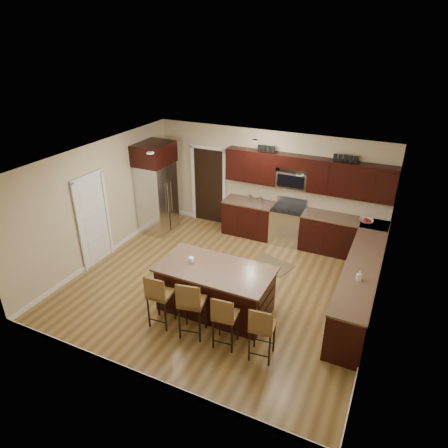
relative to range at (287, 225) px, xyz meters
The scene contains 24 objects.
floor 2.59m from the range, 105.51° to the right, with size 6.00×6.00×0.00m, color olive.
ceiling 3.38m from the range, 105.51° to the right, with size 6.00×6.00×0.00m, color silver.
wall_back 1.15m from the range, 156.28° to the left, with size 6.00×6.00×0.00m, color #C4B68E.
wall_left 4.51m from the range, 146.33° to the right, with size 5.50×5.50×0.00m, color #C4B68E.
wall_right 3.49m from the range, 46.57° to the right, with size 5.50×5.50×0.00m, color #C4B68E.
base_cabinets 1.58m from the range, 39.46° to the right, with size 4.02×3.96×0.92m.
upper_cabinets 1.42m from the range, 20.23° to the left, with size 4.00×0.33×0.80m.
range is the anchor object (origin of this frame).
microwave 1.16m from the range, 90.00° to the left, with size 0.76×0.31×0.40m, color silver.
doorway 2.41m from the range, behind, with size 0.85×0.03×2.06m, color black.
pantry_door 4.61m from the range, 143.07° to the right, with size 0.03×0.80×2.04m, color white.
letter_decor 1.84m from the range, 31.31° to the left, with size 2.20×0.03×0.15m, color black, non-canonical shape.
island 3.21m from the range, 97.44° to the right, with size 2.14×1.13×0.92m.
stool_left 4.18m from the range, 105.38° to the right, with size 0.42×0.42×1.07m.
stool_mid 4.06m from the range, 96.47° to the right, with size 0.50×0.50×1.13m.
stool_right 4.03m from the range, 87.59° to the right, with size 0.42×0.42×1.03m.
refrigerator 3.47m from the range, 166.74° to the right, with size 0.79×0.97×2.35m.
floor_mat 1.30m from the range, 88.61° to the right, with size 0.93×0.62×0.01m, color brown.
fruit_bowl 1.88m from the range, ahead, with size 0.31×0.31×0.08m, color silver.
soap_bottle 3.22m from the range, 50.54° to the right, with size 0.08×0.08×0.18m, color #B2B2B2.
canister_tall 1.15m from the range, behind, with size 0.12×0.12×0.18m, color silver.
canister_short 0.91m from the range, behind, with size 0.11×0.11×0.17m, color silver.
island_jar 3.35m from the range, 106.04° to the right, with size 0.10×0.10×0.10m, color white.
stool_extra 4.11m from the range, 78.49° to the right, with size 0.42×0.42×1.03m.
Camera 1 is at (3.06, -6.27, 4.87)m, focal length 32.00 mm.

